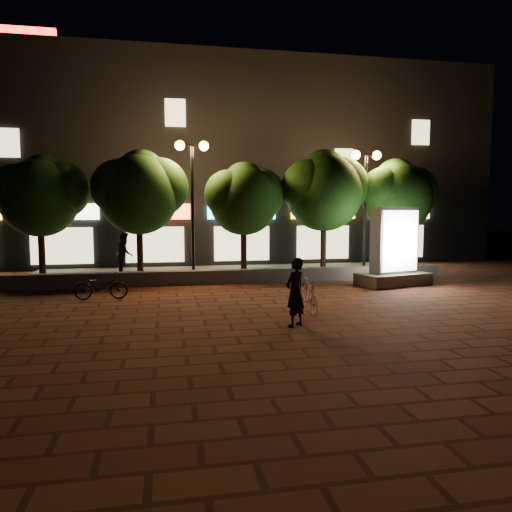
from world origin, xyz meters
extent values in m
plane|color=brown|center=(0.00, 0.00, 0.00)|extent=(80.00, 80.00, 0.00)
cube|color=#5E5C57|center=(0.00, 4.00, 0.25)|extent=(16.00, 0.45, 0.50)
cube|color=#5E5C57|center=(0.00, 6.50, 0.04)|extent=(16.00, 5.00, 0.08)
cube|color=black|center=(0.00, 13.00, 5.00)|extent=(28.00, 8.00, 10.00)
cube|color=red|center=(-9.00, 12.00, 10.70)|extent=(3.00, 0.25, 1.20)
cube|color=black|center=(-9.00, 12.00, 10.05)|extent=(3.00, 0.25, 0.10)
cube|color=silver|center=(-7.00, 8.94, 2.60)|extent=(3.20, 0.12, 0.70)
cube|color=beige|center=(-7.00, 8.94, 1.10)|extent=(2.60, 0.10, 1.60)
cube|color=#FF4A20|center=(-3.00, 8.94, 2.60)|extent=(3.20, 0.12, 0.70)
cube|color=beige|center=(-3.00, 8.94, 1.10)|extent=(2.60, 0.10, 1.60)
cube|color=#3ADBDA|center=(1.00, 8.94, 2.60)|extent=(3.20, 0.12, 0.70)
cube|color=beige|center=(1.00, 8.94, 1.10)|extent=(2.60, 0.10, 1.60)
cube|color=yellow|center=(5.00, 8.94, 2.60)|extent=(3.20, 0.12, 0.70)
cube|color=beige|center=(5.00, 8.94, 1.10)|extent=(2.60, 0.10, 1.60)
cube|color=white|center=(9.00, 8.94, 2.60)|extent=(3.20, 0.12, 0.70)
cube|color=beige|center=(9.00, 8.94, 1.10)|extent=(2.60, 0.10, 1.60)
cube|color=beige|center=(-9.00, 8.94, 5.50)|extent=(0.90, 0.10, 1.20)
cube|color=beige|center=(-2.00, 8.94, 7.00)|extent=(0.90, 0.10, 1.20)
cube|color=beige|center=(6.00, 8.94, 5.00)|extent=(0.90, 0.10, 1.20)
cube|color=beige|center=(10.00, 8.94, 6.50)|extent=(0.90, 0.10, 1.20)
cylinder|color=#331F13|center=(-7.00, 5.40, 1.21)|extent=(0.24, 0.24, 2.25)
sphere|color=#255519|center=(-7.00, 5.40, 3.10)|extent=(2.80, 2.80, 2.80)
sphere|color=#255519|center=(-6.30, 5.60, 3.40)|extent=(2.10, 2.10, 2.10)
sphere|color=#255519|center=(-7.63, 5.25, 3.35)|extent=(1.96, 1.96, 1.96)
sphere|color=#255519|center=(-6.90, 5.75, 3.80)|extent=(1.82, 1.82, 1.82)
cylinder|color=#331F13|center=(-3.50, 5.40, 1.25)|extent=(0.24, 0.24, 2.34)
sphere|color=#255519|center=(-3.50, 5.40, 3.25)|extent=(3.00, 3.00, 3.00)
sphere|color=#255519|center=(-2.75, 5.60, 3.54)|extent=(2.25, 2.25, 2.25)
sphere|color=#255519|center=(-4.17, 5.25, 3.50)|extent=(2.10, 2.10, 2.10)
sphere|color=#255519|center=(-3.40, 5.75, 4.00)|extent=(1.95, 1.95, 1.95)
cylinder|color=#331F13|center=(0.50, 5.40, 1.18)|extent=(0.24, 0.24, 2.21)
sphere|color=#255519|center=(0.50, 5.40, 3.03)|extent=(2.70, 2.70, 2.70)
sphere|color=#255519|center=(1.17, 5.60, 3.33)|extent=(2.03, 2.03, 2.02)
sphere|color=#255519|center=(-0.11, 5.25, 3.28)|extent=(1.89, 1.89, 1.89)
sphere|color=#255519|center=(0.60, 5.75, 3.70)|extent=(1.76, 1.76, 1.76)
cylinder|color=#331F13|center=(3.80, 5.40, 1.30)|extent=(0.24, 0.24, 2.43)
sphere|color=#255519|center=(3.80, 5.40, 3.36)|extent=(3.10, 3.10, 3.10)
sphere|color=#255519|center=(4.58, 5.60, 3.66)|extent=(2.33, 2.33, 2.33)
sphere|color=#255519|center=(3.10, 5.25, 3.61)|extent=(2.17, 2.17, 2.17)
sphere|color=#255519|center=(3.90, 5.75, 4.14)|extent=(2.01, 2.02, 2.02)
cylinder|color=#331F13|center=(7.00, 5.40, 1.23)|extent=(0.24, 0.24, 2.29)
sphere|color=#255519|center=(7.00, 5.40, 3.17)|extent=(2.90, 2.90, 2.90)
sphere|color=#255519|center=(7.72, 5.60, 3.47)|extent=(2.18, 2.17, 2.17)
sphere|color=#255519|center=(6.35, 5.25, 3.42)|extent=(2.03, 2.03, 2.03)
sphere|color=#255519|center=(7.10, 5.75, 3.90)|extent=(1.89, 1.88, 1.88)
cylinder|color=black|center=(-1.50, 5.20, 2.58)|extent=(0.12, 0.12, 5.00)
cylinder|color=black|center=(-1.50, 5.20, 5.08)|extent=(0.90, 0.08, 0.08)
sphere|color=#FBA73E|center=(-1.95, 5.20, 5.08)|extent=(0.36, 0.36, 0.36)
sphere|color=#FBA73E|center=(-1.05, 5.20, 5.08)|extent=(0.36, 0.36, 0.36)
cylinder|color=black|center=(5.50, 5.20, 2.48)|extent=(0.12, 0.12, 4.80)
cylinder|color=black|center=(5.50, 5.20, 4.88)|extent=(0.90, 0.08, 0.08)
sphere|color=#FBA73E|center=(5.05, 5.20, 4.88)|extent=(0.36, 0.36, 0.36)
sphere|color=#FBA73E|center=(5.95, 5.20, 4.88)|extent=(0.36, 0.36, 0.36)
cube|color=#5E5C57|center=(5.45, 2.53, 0.21)|extent=(2.79, 1.88, 0.43)
cube|color=#4C4C51|center=(5.45, 2.53, 1.60)|extent=(1.79, 0.99, 2.34)
cube|color=white|center=(5.52, 2.23, 1.60)|extent=(1.50, 0.43, 2.13)
cube|color=white|center=(5.37, 2.83, 1.60)|extent=(1.50, 0.43, 2.13)
imported|color=#EE99C2|center=(1.11, -1.27, 0.44)|extent=(0.43, 1.47, 0.88)
imported|color=black|center=(0.35, -2.68, 0.80)|extent=(0.70, 0.66, 1.60)
imported|color=black|center=(-4.47, 1.60, 0.41)|extent=(1.57, 0.57, 0.82)
imported|color=black|center=(-4.15, 6.42, 0.94)|extent=(0.66, 0.84, 1.72)
camera|label=1|loc=(-2.58, -13.09, 2.69)|focal=33.36mm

